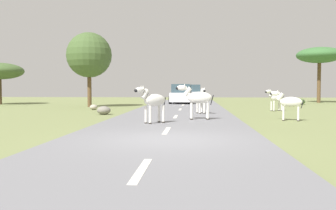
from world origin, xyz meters
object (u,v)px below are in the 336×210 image
tree_0 (319,56)px  tree_1 (0,71)px  car_1 (192,93)px  car_0 (182,95)px  bush_0 (300,102)px  zebra_4 (197,98)px  zebra_1 (289,102)px  rock_0 (104,110)px  zebra_0 (201,98)px  rock_2 (94,107)px  tree_2 (89,55)px  zebra_2 (153,101)px  zebra_3 (276,98)px

tree_0 → tree_1: (-29.12, -5.42, -1.65)m
car_1 → tree_1: (-16.84, -8.82, 2.07)m
car_0 → bush_0: (10.34, -0.65, -0.59)m
tree_0 → bush_0: bearing=-126.0°
zebra_4 → bush_0: zebra_4 is taller
zebra_1 → rock_0: bearing=86.1°
zebra_0 → tree_1: (-17.45, 10.93, 1.99)m
car_0 → tree_0: (13.18, 3.26, 3.72)m
car_0 → rock_2: size_ratio=8.13×
car_1 → zebra_4: bearing=-91.3°
zebra_0 → zebra_4: (-0.23, -3.71, 0.10)m
zebra_0 → car_0: car_0 is taller
tree_0 → bush_0: tree_0 is taller
tree_0 → tree_2: size_ratio=0.94×
zebra_2 → rock_2: zebra_2 is taller
zebra_4 → rock_2: 10.25m
tree_0 → rock_0: 24.29m
bush_0 → rock_2: (-15.94, -8.60, -0.08)m
tree_0 → tree_2: 22.00m
tree_0 → bush_0: size_ratio=6.30×
car_0 → car_1: 6.72m
bush_0 → rock_2: size_ratio=1.56×
rock_0 → tree_2: bearing=111.3°
tree_0 → rock_0: size_ratio=7.11×
car_0 → bush_0: size_ratio=5.20×
rock_2 → zebra_0: bearing=-28.3°
tree_0 → zebra_2: bearing=-121.9°
zebra_4 → rock_2: bearing=40.5°
zebra_4 → tree_1: size_ratio=0.42×
car_1 → tree_0: (12.28, -3.40, 3.72)m
tree_1 → rock_2: tree_1 is taller
car_0 → rock_2: bearing=-118.0°
zebra_0 → rock_2: (-7.12, 3.84, -0.75)m
rock_2 → tree_1: bearing=145.5°
zebra_1 → tree_0: tree_0 is taller
zebra_2 → tree_0: (13.72, 22.00, 3.60)m
rock_2 → zebra_1: bearing=-33.9°
zebra_1 → car_0: 17.50m
car_1 → rock_0: 20.72m
zebra_2 → tree_0: tree_0 is taller
tree_1 → tree_2: size_ratio=0.73×
zebra_3 → car_1: size_ratio=0.32×
bush_0 → rock_0: bush_0 is taller
tree_0 → rock_2: (-18.79, -12.51, -4.39)m
zebra_2 → car_1: car_1 is taller
car_0 → zebra_1: bearing=-68.8°
zebra_3 → rock_0: size_ratio=1.86×
zebra_4 → tree_1: (-17.22, 14.64, 1.89)m
zebra_1 → tree_1: (-21.34, 14.49, 2.08)m
tree_0 → rock_0: bearing=-135.5°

